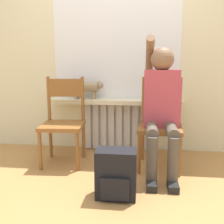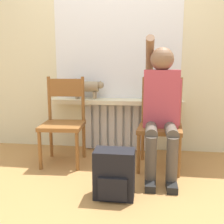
{
  "view_description": "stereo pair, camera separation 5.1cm",
  "coord_description": "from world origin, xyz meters",
  "px_view_note": "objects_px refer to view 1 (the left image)",
  "views": [
    {
      "loc": [
        0.32,
        -1.98,
        1.05
      ],
      "look_at": [
        0.0,
        0.77,
        0.54
      ],
      "focal_mm": 42.0,
      "sensor_mm": 36.0,
      "label": 1
    },
    {
      "loc": [
        0.37,
        -1.97,
        1.05
      ],
      "look_at": [
        0.0,
        0.77,
        0.54
      ],
      "focal_mm": 42.0,
      "sensor_mm": 36.0,
      "label": 2
    }
  ],
  "objects_px": {
    "backpack": "(116,174)",
    "cat": "(86,87)",
    "person": "(162,103)",
    "chair_left": "(63,121)",
    "chair_right": "(160,123)"
  },
  "relations": [
    {
      "from": "chair_left",
      "to": "chair_right",
      "type": "relative_size",
      "value": 1.0
    },
    {
      "from": "person",
      "to": "backpack",
      "type": "bearing_deg",
      "value": -122.71
    },
    {
      "from": "person",
      "to": "cat",
      "type": "height_order",
      "value": "person"
    },
    {
      "from": "backpack",
      "to": "cat",
      "type": "bearing_deg",
      "value": 113.0
    },
    {
      "from": "chair_right",
      "to": "chair_left",
      "type": "bearing_deg",
      "value": -175.08
    },
    {
      "from": "chair_left",
      "to": "person",
      "type": "distance_m",
      "value": 1.04
    },
    {
      "from": "chair_left",
      "to": "person",
      "type": "relative_size",
      "value": 0.69
    },
    {
      "from": "chair_left",
      "to": "cat",
      "type": "xyz_separation_m",
      "value": [
        0.16,
        0.43,
        0.32
      ]
    },
    {
      "from": "chair_right",
      "to": "cat",
      "type": "distance_m",
      "value": 1.01
    },
    {
      "from": "chair_right",
      "to": "cat",
      "type": "relative_size",
      "value": 1.76
    },
    {
      "from": "person",
      "to": "cat",
      "type": "relative_size",
      "value": 2.54
    },
    {
      "from": "cat",
      "to": "backpack",
      "type": "xyz_separation_m",
      "value": [
        0.48,
        -1.12,
        -0.59
      ]
    },
    {
      "from": "chair_left",
      "to": "chair_right",
      "type": "height_order",
      "value": "same"
    },
    {
      "from": "chair_left",
      "to": "person",
      "type": "height_order",
      "value": "person"
    },
    {
      "from": "person",
      "to": "backpack",
      "type": "relative_size",
      "value": 3.4
    }
  ]
}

